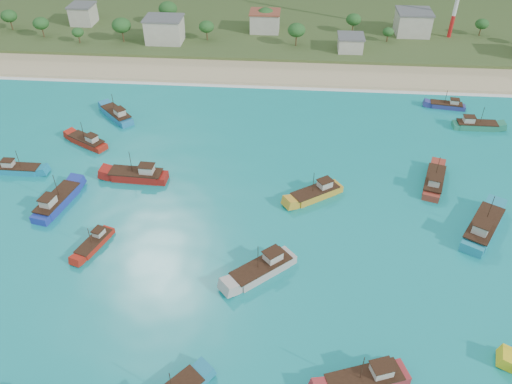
# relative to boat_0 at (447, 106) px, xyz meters

# --- Properties ---
(ground) EXTENTS (600.00, 600.00, 0.00)m
(ground) POSITION_rel_boat_0_xyz_m (-47.73, -61.08, -0.55)
(ground) COLOR #0D9790
(ground) RESTS_ON ground
(beach) EXTENTS (400.00, 18.00, 1.20)m
(beach) POSITION_rel_boat_0_xyz_m (-47.73, 17.92, -0.55)
(beach) COLOR beige
(beach) RESTS_ON ground
(land) EXTENTS (400.00, 110.00, 2.40)m
(land) POSITION_rel_boat_0_xyz_m (-47.73, 78.92, -0.55)
(land) COLOR #385123
(land) RESTS_ON ground
(surf_line) EXTENTS (400.00, 2.50, 0.08)m
(surf_line) POSITION_rel_boat_0_xyz_m (-47.73, 8.42, -0.55)
(surf_line) COLOR white
(surf_line) RESTS_ON ground
(village) EXTENTS (213.77, 28.67, 7.25)m
(village) POSITION_rel_boat_0_xyz_m (-29.65, 42.14, 4.22)
(village) COLOR beige
(village) RESTS_ON ground
(vegetation) EXTENTS (276.13, 26.11, 8.20)m
(vegetation) POSITION_rel_boat_0_xyz_m (-60.26, 41.85, 4.53)
(vegetation) COLOR #235623
(vegetation) RESTS_ON ground
(boat_0) EXTENTS (9.02, 3.81, 5.16)m
(boat_0) POSITION_rel_boat_0_xyz_m (0.00, 0.00, 0.00)
(boat_0) COLOR navy
(boat_0) RESTS_ON ground
(boat_2) EXTENTS (6.58, 11.74, 6.66)m
(boat_2) POSITION_rel_boat_0_xyz_m (-10.00, -34.10, 0.27)
(boat_2) COLOR maroon
(boat_2) RESTS_ON ground
(boat_3) EXTENTS (5.78, 12.20, 6.94)m
(boat_3) POSITION_rel_boat_0_xyz_m (-82.63, -46.42, 0.32)
(boat_3) COLOR #1F34A3
(boat_3) RESTS_ON ground
(boat_6) EXTENTS (11.04, 10.30, 6.90)m
(boat_6) POSITION_rel_boat_0_xyz_m (-42.54, -60.78, 0.32)
(boat_6) COLOR #B8ACA6
(boat_6) RESTS_ON ground
(boat_18) EXTENTS (11.68, 6.87, 6.63)m
(boat_18) POSITION_rel_boat_0_xyz_m (-27.77, -79.50, 0.27)
(boat_18) COLOR #A12A2E
(boat_18) RESTS_ON ground
(boat_20) EXTENTS (12.04, 4.07, 7.02)m
(boat_20) POSITION_rel_boat_0_xyz_m (-69.72, -36.80, 0.34)
(boat_20) COLOR maroon
(boat_20) RESTS_ON ground
(boat_21) EXTENTS (10.70, 8.81, 6.39)m
(boat_21) POSITION_rel_boat_0_xyz_m (-33.61, -39.75, 0.22)
(boat_21) COLOR gold
(boat_21) RESTS_ON ground
(boat_22) EXTENTS (10.05, 10.13, 6.51)m
(boat_22) POSITION_rel_boat_0_xyz_m (-81.67, -12.01, 0.25)
(boat_22) COLOR teal
(boat_22) RESTS_ON ground
(boat_23) EXTENTS (9.65, 2.90, 5.69)m
(boat_23) POSITION_rel_boat_0_xyz_m (-95.12, -36.32, 0.10)
(boat_23) COLOR #1487B0
(boat_23) RESTS_ON ground
(boat_24) EXTENTS (10.28, 3.09, 6.07)m
(boat_24) POSITION_rel_boat_0_xyz_m (4.47, -10.04, 0.16)
(boat_24) COLOR #228261
(boat_24) RESTS_ON ground
(boat_26) EXTENTS (10.36, 13.57, 7.95)m
(boat_26) POSITION_rel_boat_0_xyz_m (-4.32, -47.87, 0.51)
(boat_26) COLOR teal
(boat_26) RESTS_ON ground
(boat_27) EXTENTS (10.22, 7.50, 5.94)m
(boat_27) POSITION_rel_boat_0_xyz_m (-84.60, -24.56, 0.14)
(boat_27) COLOR #B02113
(boat_27) RESTS_ON ground
(boat_28) EXTENTS (4.97, 8.65, 4.90)m
(boat_28) POSITION_rel_boat_0_xyz_m (-71.87, -56.66, -0.05)
(boat_28) COLOR #B32013
(boat_28) RESTS_ON ground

